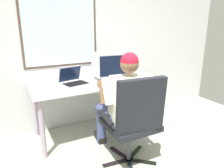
% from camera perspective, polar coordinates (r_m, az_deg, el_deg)
% --- Properties ---
extents(wall_rear, '(5.48, 0.08, 2.77)m').
position_cam_1_polar(wall_rear, '(3.05, -11.11, 13.69)').
color(wall_rear, '#BCBFBC').
rests_on(wall_rear, ground).
extents(desk, '(1.74, 0.72, 0.75)m').
position_cam_1_polar(desk, '(2.85, -4.14, -1.07)').
color(desk, '#978898').
rests_on(desk, ground).
extents(office_chair, '(0.64, 0.61, 1.03)m').
position_cam_1_polar(office_chair, '(2.15, 6.28, -9.22)').
color(office_chair, black).
rests_on(office_chair, ground).
extents(person_seated, '(0.55, 0.80, 1.23)m').
position_cam_1_polar(person_seated, '(2.35, 3.08, -5.12)').
color(person_seated, '#39426A').
rests_on(person_seated, ground).
extents(crt_monitor, '(0.45, 0.34, 0.38)m').
position_cam_1_polar(crt_monitor, '(2.85, -0.63, 5.43)').
color(crt_monitor, beige).
rests_on(crt_monitor, desk).
extents(laptop, '(0.38, 0.37, 0.22)m').
position_cam_1_polar(laptop, '(2.73, -10.65, 1.29)').
color(laptop, '#948F9E').
rests_on(laptop, desk).
extents(wine_glass, '(0.09, 0.09, 0.14)m').
position_cam_1_polar(wine_glass, '(2.96, 7.99, 3.37)').
color(wine_glass, silver).
rests_on(wine_glass, desk).
extents(desk_speaker, '(0.08, 0.08, 0.20)m').
position_cam_1_polar(desk_speaker, '(3.19, 4.49, 4.41)').
color(desk_speaker, black).
rests_on(desk_speaker, desk).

